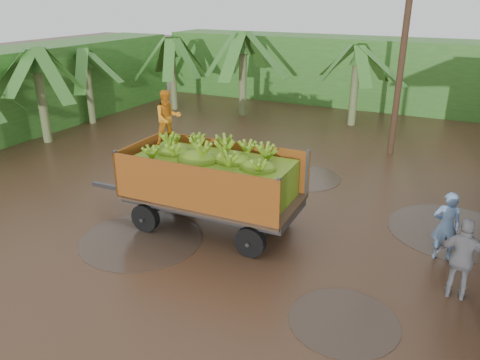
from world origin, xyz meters
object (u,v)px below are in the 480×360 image
object	(u,v)px
banana_trailer	(212,179)
man_grey	(462,259)
utility_pole	(404,39)
man_blue	(446,226)

from	to	relation	value
banana_trailer	man_grey	world-z (taller)	banana_trailer
banana_trailer	utility_pole	size ratio (longest dim) A/B	0.75
banana_trailer	man_blue	world-z (taller)	banana_trailer
man_grey	utility_pole	bearing A→B (deg)	-72.55
banana_trailer	man_blue	bearing A→B (deg)	8.71
man_blue	utility_pole	xyz separation A→B (m)	(-2.45, 7.43, 3.43)
banana_trailer	man_grey	bearing A→B (deg)	-5.99
man_blue	utility_pole	distance (m)	8.54
man_blue	banana_trailer	bearing A→B (deg)	-2.05
man_grey	utility_pole	xyz separation A→B (m)	(-2.86, 8.91, 3.39)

